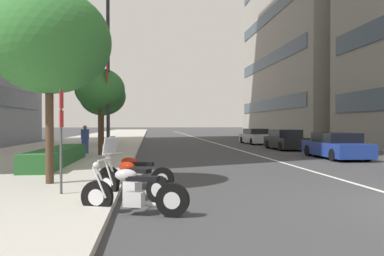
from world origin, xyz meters
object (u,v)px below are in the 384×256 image
Objects in this scene: street_lamp_with_banners at (115,58)px; street_tree_by_lamp_post at (49,42)px; motorcycle_far_end_row at (133,194)px; car_mid_block_traffic at (336,146)px; car_approaching_light at (285,140)px; motorcycle_nearest_camera at (131,181)px; pedestrian_on_plaza at (85,139)px; motorcycle_second_in_row at (134,174)px; street_tree_near_plaza_corner at (100,90)px; parking_sign_by_curb at (61,128)px; car_lead_in_lane at (255,137)px; street_tree_far_plaza at (103,96)px.

street_lamp_with_banners reaches higher than street_tree_by_lamp_post.
motorcycle_far_end_row is at bearing -173.17° from street_lamp_with_banners.
car_approaching_light is at bearing 3.40° from car_mid_block_traffic.
motorcycle_nearest_camera is 13.05m from pedestrian_on_plaza.
pedestrian_on_plaza reaches higher than motorcycle_second_in_row.
street_lamp_with_banners reaches higher than street_tree_near_plaza_corner.
motorcycle_far_end_row is 15.04m from car_mid_block_traffic.
motorcycle_far_end_row is at bearing -143.40° from street_tree_by_lamp_post.
street_tree_near_plaza_corner is at bearing -40.48° from motorcycle_nearest_camera.
street_tree_by_lamp_post is at bearing -134.70° from pedestrian_on_plaza.
motorcycle_far_end_row is 1.03× the size of motorcycle_second_in_row.
street_lamp_with_banners is (12.39, 1.48, 4.85)m from motorcycle_far_end_row.
street_tree_near_plaza_corner is at bearing 2.90° from parking_sign_by_curb.
car_lead_in_lane is at bearing 2.54° from car_mid_block_traffic.
motorcycle_nearest_camera is 0.21× the size of street_lamp_with_banners.
motorcycle_far_end_row is at bearing 132.94° from motorcycle_nearest_camera.
car_lead_in_lane is (14.43, 0.18, 0.03)m from car_mid_block_traffic.
motorcycle_second_in_row is 0.38× the size of street_tree_far_plaza.
pedestrian_on_plaza is at bearing -179.08° from street_tree_far_plaza.
street_lamp_with_banners is 11.18m from street_tree_far_plaza.
parking_sign_by_curb is at bearing -157.19° from street_tree_by_lamp_post.
street_tree_by_lamp_post is (-22.29, 12.37, 3.43)m from car_lead_in_lane.
parking_sign_by_curb is at bearing -132.16° from pedestrian_on_plaza.
car_mid_block_traffic is at bearing -127.03° from motorcycle_second_in_row.
motorcycle_far_end_row is 0.46× the size of street_tree_near_plaza_corner.
motorcycle_second_in_row reaches higher than car_approaching_light.
street_tree_far_plaza reaches higher than street_tree_near_plaza_corner.
car_approaching_light is (16.49, -10.02, 0.24)m from motorcycle_nearest_camera.
street_tree_far_plaza reaches higher than car_mid_block_traffic.
motorcycle_nearest_camera is at bearing -169.11° from street_tree_near_plaza_corner.
pedestrian_on_plaza is (1.11, 0.98, -2.72)m from street_tree_near_plaza_corner.
motorcycle_nearest_camera is at bearing 148.42° from car_approaching_light.
street_tree_far_plaza is (23.33, 3.46, 3.65)m from motorcycle_far_end_row.
motorcycle_far_end_row is 0.46× the size of car_mid_block_traffic.
pedestrian_on_plaza is (-11.44, 13.23, 0.28)m from car_lead_in_lane.
parking_sign_by_curb is 11.57m from street_tree_near_plaza_corner.
street_tree_far_plaza reaches higher than pedestrian_on_plaza.
motorcycle_nearest_camera is 1.32m from motorcycle_second_in_row.
street_tree_by_lamp_post is at bearing -177.11° from street_tree_far_plaza.
car_approaching_light is at bearing -40.05° from street_tree_by_lamp_post.
motorcycle_second_in_row is 0.45× the size of street_tree_near_plaza_corner.
motorcycle_second_in_row reaches higher than motorcycle_far_end_row.
pedestrian_on_plaza is (12.50, 1.56, -0.76)m from parking_sign_by_curb.
car_mid_block_traffic is at bearing 178.48° from car_lead_in_lane.
motorcycle_nearest_camera is at bearing -67.63° from motorcycle_far_end_row.
car_mid_block_traffic is 12.93m from street_tree_near_plaza_corner.
motorcycle_far_end_row is 0.39× the size of street_tree_far_plaza.
street_tree_far_plaza is at bearing 10.23° from street_lamp_with_banners.
street_tree_near_plaza_corner is (10.21, 2.23, 3.23)m from motorcycle_second_in_row.
motorcycle_nearest_camera is 0.38× the size of car_mid_block_traffic.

